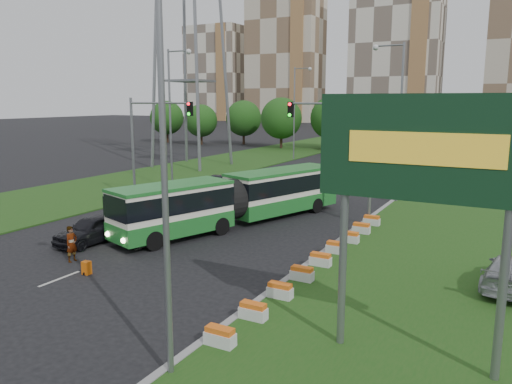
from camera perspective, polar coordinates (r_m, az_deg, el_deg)
The scene contains 20 objects.
ground at distance 26.32m, azimuth -7.13°, elevation -6.90°, with size 360.00×360.00×0.00m, color black.
grass_median at distance 29.48m, azimuth 24.13°, elevation -5.70°, with size 14.00×60.00×0.15m, color #1E4B15.
median_kerb at distance 30.67m, azimuth 11.08°, elevation -4.33°, with size 0.30×60.00×0.18m, color gray.
left_verge at distance 56.48m, azimuth -7.36°, elevation 2.48°, with size 12.00×110.00×0.10m, color #1E4B15.
lane_markings at distance 44.79m, azimuth 4.62°, elevation 0.38°, with size 0.20×100.00×0.01m, color #B1B1AA, non-canonical shape.
flower_planters at distance 23.82m, azimuth 7.38°, elevation -7.64°, with size 1.10×18.10×0.60m, color silver, non-canonical shape.
billboard at distance 14.69m, azimuth 18.65°, elevation 3.45°, with size 6.00×0.37×8.00m.
traffic_mast_median at distance 32.07m, azimuth 10.31°, elevation 5.89°, with size 5.76×0.32×8.00m.
traffic_mast_left at distance 38.71m, azimuth -12.18°, elevation 6.58°, with size 5.76×0.32×8.00m.
street_lamps at distance 35.21m, azimuth -1.87°, elevation 7.50°, with size 36.00×60.00×12.00m, color gray, non-canonical shape.
tree_line at distance 75.62m, azimuth 24.94°, elevation 6.99°, with size 120.00×8.00×9.00m, color #1A4412, non-canonical shape.
apartment_tower_west at distance 188.80m, azimuth 3.37°, elevation 15.37°, with size 26.00×15.00×48.00m, color beige.
apartment_tower_cwest at distance 175.90m, azimuth 15.76°, elevation 16.02°, with size 28.00×15.00×52.00m, color silver.
midrise_west at distance 202.90m, azimuth -4.56°, elevation 13.31°, with size 22.00×14.00×36.00m, color silver.
articulated_bus at distance 31.63m, azimuth -2.49°, elevation -0.72°, with size 2.61×16.72×2.75m.
car_left_near at distance 29.16m, azimuth -18.21°, elevation -4.06°, with size 1.81×4.50×1.53m, color black.
car_left_far at distance 42.13m, azimuth -4.20°, elevation 0.80°, with size 1.61×4.63×1.52m, color black.
car_median at distance 23.33m, azimuth 27.17°, elevation -8.16°, with size 1.91×4.69×1.36m, color #9C9FA5.
pedestrian at distance 26.12m, azimuth -20.33°, elevation -5.58°, with size 0.65×0.43×1.78m, color gray.
shopping_trolley at distance 24.19m, azimuth -18.80°, elevation -8.21°, with size 0.36×0.38×0.61m.
Camera 1 is at (14.68, -20.40, 7.82)m, focal length 35.00 mm.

